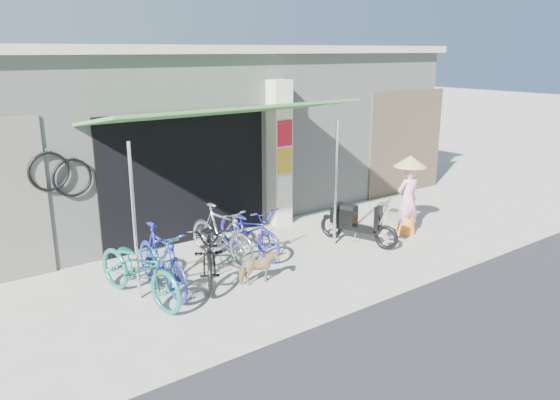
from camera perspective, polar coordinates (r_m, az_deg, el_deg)
ground at (r=9.38m, az=4.68°, el=-7.01°), size 80.00×80.00×0.00m
bicycle_shop at (r=13.03m, az=-10.26°, el=7.53°), size 12.30×5.30×3.66m
shop_pillar at (r=11.30m, az=-0.15°, el=4.85°), size 0.42×0.44×3.00m
awning at (r=9.50m, az=-5.74°, el=8.96°), size 4.60×1.88×2.72m
neighbour_right at (r=14.27m, az=13.04°, el=5.87°), size 2.60×0.06×2.60m
bike_teal at (r=8.25m, az=-14.49°, el=-6.91°), size 1.05×2.03×1.01m
bike_blue at (r=8.47m, az=-12.29°, el=-6.10°), size 0.51×1.73×1.03m
bike_black at (r=8.78m, az=-7.35°, el=-5.17°), size 1.50×1.99×1.00m
bike_silver at (r=9.49m, az=-6.13°, el=-3.53°), size 0.71×1.73×1.01m
bike_navy at (r=9.82m, az=-3.26°, el=-3.10°), size 0.71×1.77×0.91m
street_dog at (r=8.63m, az=-2.22°, el=-7.12°), size 0.66×0.39×0.53m
moped at (r=10.44m, az=7.99°, el=-2.31°), size 0.68×1.58×0.92m
nun at (r=11.06m, az=13.25°, el=0.51°), size 0.64×0.64×1.59m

